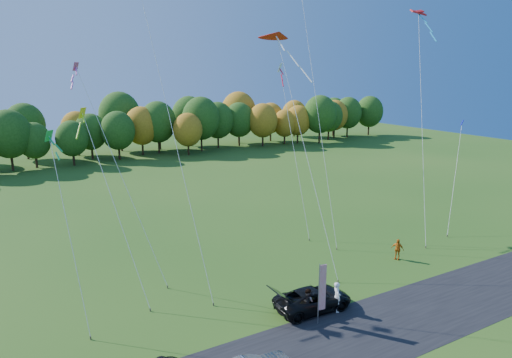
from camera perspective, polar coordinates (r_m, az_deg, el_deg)
ground at (r=29.57m, az=6.00°, el=-15.72°), size 160.00×160.00×0.00m
asphalt_strip at (r=26.90m, az=11.25°, el=-19.11°), size 90.00×6.00×0.01m
tree_line at (r=78.69m, az=-17.99°, el=2.18°), size 116.00×12.00×10.00m
black_suv at (r=29.16m, az=7.14°, el=-14.67°), size 5.03×2.52×1.37m
person_tailgate_a at (r=29.04m, az=10.08°, el=-14.31°), size 0.65×0.80×1.90m
person_tailgate_b at (r=28.48m, az=6.49°, el=-15.00°), size 0.70×0.87×1.69m
person_east at (r=37.54m, az=17.26°, el=-8.38°), size 0.79×1.05×1.65m
feather_flag at (r=27.09m, az=8.20°, el=-13.23°), size 0.49×0.11×3.73m
kite_delta_blue at (r=31.32m, az=-11.92°, el=12.51°), size 3.41×12.51×28.17m
kite_parafoil_orange at (r=42.08m, az=6.73°, el=15.30°), size 4.92×13.92×31.95m
kite_delta_red at (r=34.76m, az=5.83°, el=5.17°), size 2.74×11.19×18.69m
kite_parafoil_rainbow at (r=43.26m, az=20.03°, el=6.78°), size 7.58×8.55×20.32m
kite_diamond_yellow at (r=30.13m, az=-17.23°, el=-3.37°), size 2.59×6.93×12.39m
kite_diamond_green at (r=27.60m, az=-22.38°, el=-6.02°), size 1.21×4.90×11.40m
kite_diamond_white at (r=41.36m, az=4.75°, el=3.81°), size 2.04×7.82×15.50m
kite_diamond_pink at (r=32.21m, az=-16.49°, el=0.41°), size 4.21×6.74×15.22m
kite_diamond_blue_low at (r=46.30m, az=23.62°, el=0.31°), size 6.37×4.45×9.98m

